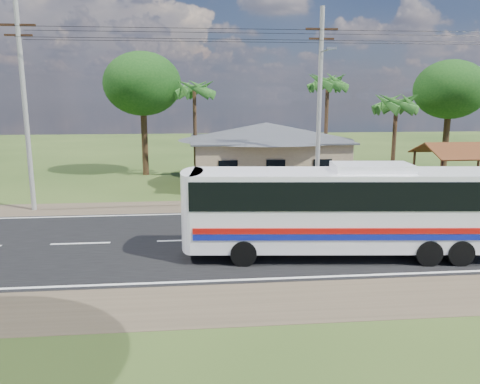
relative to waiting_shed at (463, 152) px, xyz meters
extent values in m
plane|color=#284117|center=(-13.00, -8.50, -2.73)|extent=(120.00, 120.00, 0.00)
cube|color=black|center=(-13.00, -8.50, -2.72)|extent=(120.00, 10.00, 0.02)
cube|color=brown|center=(-13.00, -2.00, -2.72)|extent=(120.00, 3.00, 0.01)
cube|color=brown|center=(-13.00, -15.00, -2.72)|extent=(120.00, 3.00, 0.01)
cube|color=silver|center=(-13.00, -3.80, -2.70)|extent=(120.00, 0.15, 0.01)
cube|color=silver|center=(-13.00, -13.20, -2.70)|extent=(120.00, 0.15, 0.01)
cube|color=silver|center=(-13.00, -8.50, -2.70)|extent=(120.00, 0.15, 0.01)
cube|color=tan|center=(-12.00, 4.50, -1.13)|extent=(10.00, 8.00, 3.20)
cube|color=#4C4F54|center=(-12.00, 4.50, 0.52)|extent=(10.60, 8.60, 0.10)
pyramid|color=#4C4F54|center=(-12.00, 4.50, 1.67)|extent=(12.40, 10.00, 1.20)
cube|color=black|center=(-15.00, 0.48, -1.03)|extent=(1.20, 0.08, 1.20)
cube|color=black|center=(-12.00, 0.48, -1.03)|extent=(1.20, 0.08, 1.20)
cube|color=black|center=(-9.00, 0.48, -1.03)|extent=(1.20, 0.08, 1.20)
cylinder|color=#362113|center=(-2.30, -1.80, -1.43)|extent=(0.16, 0.16, 2.60)
cylinder|color=#362113|center=(-2.30, 1.80, -1.43)|extent=(0.16, 0.16, 2.60)
cylinder|color=#362113|center=(2.30, 1.80, -1.43)|extent=(0.16, 0.16, 2.60)
cube|color=brown|center=(0.00, -1.10, 0.17)|extent=(5.20, 2.28, 0.90)
cube|color=brown|center=(0.00, 1.10, 0.17)|extent=(5.20, 2.28, 0.90)
cube|color=#362113|center=(0.00, 0.00, 0.52)|extent=(5.20, 0.12, 0.12)
cube|color=#9E9E99|center=(-1.00, -2.90, -2.28)|extent=(7.00, 0.30, 0.90)
cylinder|color=#9E9E99|center=(-26.00, -2.00, 2.77)|extent=(0.26, 0.26, 11.00)
cube|color=#362113|center=(-26.00, -2.00, 7.07)|extent=(1.80, 0.12, 0.12)
cube|color=#362113|center=(-26.00, -2.00, 6.57)|extent=(1.40, 0.10, 0.10)
cylinder|color=#9E9E99|center=(-10.00, -2.00, 2.77)|extent=(0.26, 0.26, 11.00)
cube|color=#362113|center=(-10.00, -2.00, 7.07)|extent=(1.80, 0.12, 0.12)
cube|color=#362113|center=(-10.00, -2.00, 6.57)|extent=(1.40, 0.10, 0.10)
cylinder|color=gray|center=(-10.00, -3.00, 5.87)|extent=(0.08, 2.00, 0.08)
cube|color=gray|center=(-10.00, -4.00, 5.87)|extent=(0.50, 0.18, 0.12)
cylinder|color=black|center=(-18.00, -2.00, 6.87)|extent=(16.00, 0.02, 0.02)
cylinder|color=black|center=(-2.50, -2.00, 6.87)|extent=(15.00, 0.02, 0.02)
cylinder|color=#47301E|center=(-3.50, 2.50, 0.27)|extent=(0.28, 0.28, 6.00)
cylinder|color=#47301E|center=(-7.00, 7.00, 1.02)|extent=(0.28, 0.28, 7.50)
cylinder|color=#47301E|center=(-17.00, 7.50, 0.77)|extent=(0.28, 0.28, 7.00)
cylinder|color=#47301E|center=(-21.00, 9.50, 0.25)|extent=(0.50, 0.50, 5.95)
ellipsoid|color=#11390F|center=(-21.00, 9.50, 4.42)|extent=(6.00, 6.00, 4.92)
cylinder|color=#47301E|center=(3.00, 7.50, 0.07)|extent=(0.50, 0.50, 5.60)
ellipsoid|color=#11390F|center=(3.00, 7.50, 3.99)|extent=(5.60, 5.60, 4.59)
cube|color=white|center=(-11.29, -11.03, -0.81)|extent=(11.98, 3.54, 2.95)
cube|color=black|center=(-11.29, -11.03, -0.07)|extent=(12.03, 3.61, 1.08)
cube|color=black|center=(-17.17, -10.48, -0.42)|extent=(0.33, 2.26, 1.77)
cube|color=#AF0D0A|center=(-11.41, -12.27, -1.35)|extent=(11.56, 1.12, 0.22)
cube|color=#0D1991|center=(-11.41, -12.27, -1.60)|extent=(11.56, 1.12, 0.22)
cube|color=white|center=(-10.31, -11.12, 0.81)|extent=(3.08, 1.84, 0.30)
cylinder|color=black|center=(-15.31, -11.79, -2.24)|extent=(1.01, 0.43, 0.98)
cylinder|color=black|center=(-15.10, -9.54, -2.24)|extent=(1.01, 0.43, 0.98)
cylinder|color=black|center=(-8.46, -12.43, -2.24)|extent=(1.01, 0.43, 0.98)
cylinder|color=black|center=(-8.25, -10.18, -2.24)|extent=(1.01, 0.43, 0.98)
cylinder|color=black|center=(-7.28, -12.54, -2.24)|extent=(1.01, 0.43, 0.98)
cylinder|color=black|center=(-7.07, -10.29, -2.24)|extent=(1.01, 0.43, 0.98)
imported|color=black|center=(-4.46, -1.84, -2.26)|extent=(1.89, 1.24, 0.94)
camera|label=1|loc=(-17.04, -28.24, 3.49)|focal=35.00mm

